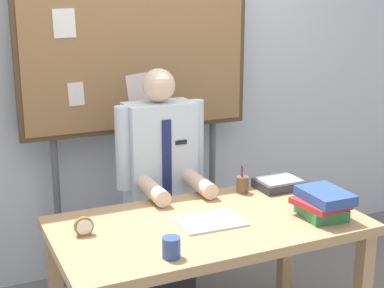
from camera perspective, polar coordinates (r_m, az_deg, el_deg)
name	(u,v)px	position (r m, az deg, el deg)	size (l,w,h in m)	color
back_wall	(128,72)	(3.79, -6.47, 7.20)	(6.40, 0.08, 2.70)	silver
desk	(208,238)	(2.89, 1.66, -9.47)	(1.54, 0.82, 0.76)	tan
person	(161,196)	(3.43, -3.15, -5.26)	(0.55, 0.56, 1.44)	#2D2D33
bulletin_board	(137,55)	(3.59, -5.51, 8.94)	(1.50, 0.09, 2.03)	#4C3823
book_stack	(323,203)	(2.95, 13.00, -5.81)	(0.24, 0.28, 0.14)	#337F47
open_notebook	(211,221)	(2.83, 1.87, -7.79)	(0.32, 0.23, 0.01)	silver
desk_clock	(84,227)	(2.72, -10.82, -8.23)	(0.09, 0.04, 0.09)	olive
coffee_mug	(171,247)	(2.47, -2.10, -10.35)	(0.08, 0.08, 0.09)	#334C8C
pen_holder	(242,184)	(3.23, 5.09, -4.07)	(0.07, 0.07, 0.16)	brown
paper_tray	(279,184)	(3.33, 8.73, -3.96)	(0.26, 0.20, 0.06)	#333338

